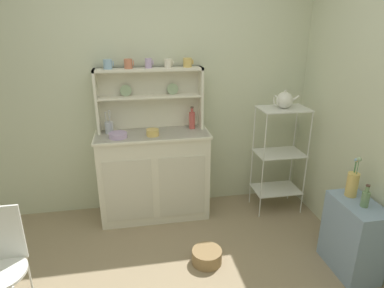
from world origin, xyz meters
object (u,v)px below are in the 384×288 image
(bakers_rack, at_px, (280,150))
(utensil_jar, at_px, (109,127))
(cup_sky_0, at_px, (108,64))
(bowl_mixing_large, at_px, (118,135))
(hutch_shelf_unit, at_px, (150,93))
(side_shelf_blue, at_px, (353,237))
(porcelain_teapot, at_px, (284,100))
(oil_bottle, at_px, (365,198))
(hutch_cabinet, at_px, (154,174))
(floor_basket, at_px, (207,256))
(flower_vase, at_px, (352,183))
(jam_bottle, at_px, (192,120))

(bakers_rack, distance_m, utensil_jar, 1.74)
(cup_sky_0, bearing_deg, bowl_mixing_large, -75.98)
(hutch_shelf_unit, relative_size, side_shelf_blue, 1.67)
(porcelain_teapot, xyz_separation_m, oil_bottle, (0.21, -1.06, -0.52))
(hutch_cabinet, xyz_separation_m, hutch_shelf_unit, (0.00, 0.16, 0.80))
(floor_basket, bearing_deg, hutch_shelf_unit, 110.29)
(side_shelf_blue, relative_size, floor_basket, 2.43)
(side_shelf_blue, distance_m, utensil_jar, 2.35)
(side_shelf_blue, relative_size, flower_vase, 1.82)
(jam_bottle, bearing_deg, oil_bottle, -48.83)
(hutch_cabinet, distance_m, flower_vase, 1.83)
(floor_basket, height_order, cup_sky_0, cup_sky_0)
(hutch_cabinet, relative_size, jam_bottle, 4.96)
(floor_basket, relative_size, utensil_jar, 1.09)
(bakers_rack, xyz_separation_m, utensil_jar, (-1.71, 0.18, 0.29))
(hutch_cabinet, distance_m, hutch_shelf_unit, 0.82)
(porcelain_teapot, xyz_separation_m, flower_vase, (0.21, -0.90, -0.48))
(side_shelf_blue, xyz_separation_m, porcelain_teapot, (-0.21, 1.02, 0.90))
(bowl_mixing_large, bearing_deg, porcelain_teapot, -1.04)
(hutch_shelf_unit, xyz_separation_m, flower_vase, (1.51, -1.16, -0.54))
(hutch_shelf_unit, relative_size, jam_bottle, 4.64)
(jam_bottle, bearing_deg, cup_sky_0, 177.37)
(bakers_rack, bearing_deg, utensil_jar, 173.98)
(jam_bottle, bearing_deg, hutch_cabinet, -168.13)
(hutch_cabinet, xyz_separation_m, porcelain_teapot, (1.30, -0.10, 0.74))
(hutch_cabinet, height_order, hutch_shelf_unit, hutch_shelf_unit)
(bakers_rack, height_order, porcelain_teapot, porcelain_teapot)
(hutch_shelf_unit, distance_m, oil_bottle, 2.09)
(bowl_mixing_large, height_order, oil_bottle, bowl_mixing_large)
(utensil_jar, bearing_deg, jam_bottle, 0.60)
(floor_basket, bearing_deg, porcelain_teapot, 38.55)
(hutch_shelf_unit, xyz_separation_m, cup_sky_0, (-0.37, -0.04, 0.29))
(hutch_shelf_unit, xyz_separation_m, porcelain_teapot, (1.30, -0.27, -0.06))
(bowl_mixing_large, bearing_deg, oil_bottle, -30.86)
(jam_bottle, xyz_separation_m, oil_bottle, (1.10, -1.25, -0.31))
(hutch_shelf_unit, bearing_deg, utensil_jar, -168.29)
(cup_sky_0, distance_m, jam_bottle, 0.97)
(side_shelf_blue, height_order, oil_bottle, oil_bottle)
(porcelain_teapot, bearing_deg, floor_basket, -141.45)
(utensil_jar, bearing_deg, hutch_cabinet, -10.72)
(side_shelf_blue, height_order, floor_basket, side_shelf_blue)
(jam_bottle, height_order, flower_vase, jam_bottle)
(hutch_shelf_unit, height_order, flower_vase, hutch_shelf_unit)
(bakers_rack, xyz_separation_m, flower_vase, (0.21, -0.90, 0.05))
(bowl_mixing_large, height_order, flower_vase, flower_vase)
(utensil_jar, bearing_deg, flower_vase, -29.32)
(side_shelf_blue, bearing_deg, bowl_mixing_large, 150.26)
(cup_sky_0, bearing_deg, oil_bottle, -34.45)
(bowl_mixing_large, bearing_deg, flower_vase, -26.83)
(cup_sky_0, relative_size, bowl_mixing_large, 0.55)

